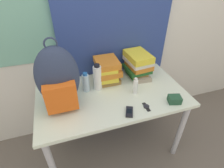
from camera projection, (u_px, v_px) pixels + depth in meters
wall_back at (96, 16)px, 1.54m from camera, size 6.00×0.06×2.50m
curtain_blue at (116, 16)px, 1.53m from camera, size 1.08×0.04×2.50m
desk at (112, 101)px, 1.57m from camera, size 1.27×0.71×0.71m
backpack at (58, 79)px, 1.28m from camera, size 0.32×0.26×0.55m
book_stack_left at (107, 70)px, 1.61m from camera, size 0.22×0.27×0.22m
book_stack_center at (138, 64)px, 1.68m from camera, size 0.24×0.29×0.24m
water_bottle at (86, 83)px, 1.50m from camera, size 0.06×0.06×0.18m
sports_bottle at (97, 78)px, 1.50m from camera, size 0.07×0.07×0.25m
sunscreen_bottle at (135, 86)px, 1.48m from camera, size 0.04×0.04×0.15m
cell_phone at (129, 112)px, 1.32m from camera, size 0.09×0.12×0.02m
sunglasses_case at (144, 80)px, 1.65m from camera, size 0.15×0.07×0.04m
camera_pouch at (175, 99)px, 1.41m from camera, size 0.11×0.10×0.06m
wristwatch at (146, 107)px, 1.37m from camera, size 0.05×0.10×0.01m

